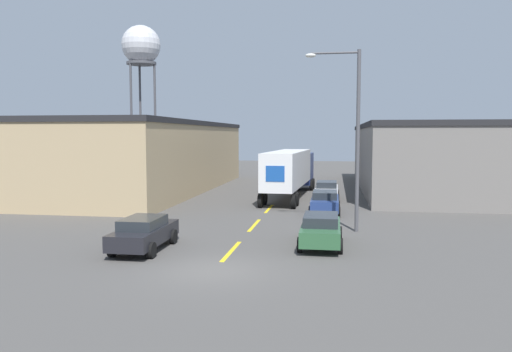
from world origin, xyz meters
name	(u,v)px	position (x,y,z in m)	size (l,w,h in m)	color
ground_plane	(214,271)	(0.00, 0.00, 0.00)	(160.00, 160.00, 0.00)	#4C4947
road_centerline	(254,225)	(0.00, 9.60, 0.00)	(0.20, 16.64, 0.01)	yellow
warehouse_left	(138,156)	(-13.52, 25.95, 3.16)	(13.38, 29.97, 6.32)	tan
warehouse_right	(422,157)	(12.45, 30.09, 3.05)	(11.24, 28.37, 6.09)	slate
semi_truck	(291,169)	(0.90, 22.87, 2.32)	(3.43, 14.98, 3.83)	navy
parked_car_left_near	(144,232)	(-3.86, 2.82, 0.79)	(1.95, 4.54, 1.48)	black
parked_car_right_mid	(325,202)	(3.86, 14.44, 0.79)	(1.95, 4.54, 1.48)	navy
parked_car_right_far	(327,190)	(3.86, 21.33, 0.79)	(1.95, 4.54, 1.48)	silver
parked_car_right_near	(321,229)	(3.86, 4.83, 0.79)	(1.95, 4.54, 1.48)	#2D5B38
water_tower	(141,48)	(-18.89, 40.60, 15.61)	(4.68, 4.68, 18.30)	#47474C
street_lamp	(352,128)	(5.32, 8.61, 5.44)	(2.87, 0.32, 9.48)	#4C4C51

